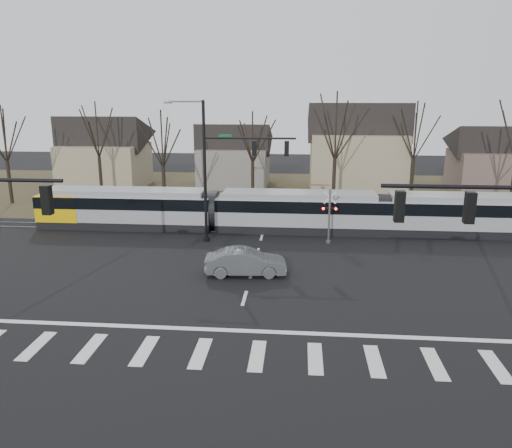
{
  "coord_description": "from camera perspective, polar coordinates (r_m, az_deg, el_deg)",
  "views": [
    {
      "loc": [
        2.79,
        -22.65,
        10.5
      ],
      "look_at": [
        0.0,
        9.0,
        2.3
      ],
      "focal_mm": 35.0,
      "sensor_mm": 36.0,
      "label": 1
    }
  ],
  "objects": [
    {
      "name": "house_a",
      "position": [
        61.36,
        -16.97,
        8.21
      ],
      "size": [
        9.72,
        8.64,
        8.6
      ],
      "color": "gray",
      "rests_on": "ground"
    },
    {
      "name": "rail_pair",
      "position": [
        39.95,
        0.86,
        -0.72
      ],
      "size": [
        90.0,
        1.52,
        0.06
      ],
      "color": "#59595E",
      "rests_on": "ground"
    },
    {
      "name": "signal_pole_far",
      "position": [
        35.86,
        -3.37,
        6.75
      ],
      "size": [
        9.28,
        0.44,
        10.2
      ],
      "color": "black",
      "rests_on": "ground"
    },
    {
      "name": "rail_crossing_signal",
      "position": [
        36.54,
        8.36,
        0.68
      ],
      "size": [
        1.08,
        0.36,
        4.0
      ],
      "color": "#59595B",
      "rests_on": "ground"
    },
    {
      "name": "tram",
      "position": [
        39.64,
        4.62,
        1.63
      ],
      "size": [
        41.65,
        3.09,
        3.16
      ],
      "color": "gray",
      "rests_on": "ground"
    },
    {
      "name": "lane_dashes",
      "position": [
        40.15,
        0.88,
        -0.68
      ],
      "size": [
        0.18,
        30.0,
        0.01
      ],
      "color": "silver",
      "rests_on": "ground"
    },
    {
      "name": "ground",
      "position": [
        25.12,
        -1.83,
        -10.25
      ],
      "size": [
        140.0,
        140.0,
        0.0
      ],
      "primitive_type": "plane",
      "color": "black"
    },
    {
      "name": "crosswalk",
      "position": [
        21.58,
        -3.14,
        -14.65
      ],
      "size": [
        27.0,
        2.6,
        0.01
      ],
      "color": "silver",
      "rests_on": "ground"
    },
    {
      "name": "house_b",
      "position": [
        59.52,
        -2.54,
        8.16
      ],
      "size": [
        8.64,
        7.56,
        7.65
      ],
      "color": "slate",
      "rests_on": "ground"
    },
    {
      "name": "grass_verge",
      "position": [
        55.72,
        2.08,
        3.61
      ],
      "size": [
        140.0,
        28.0,
        0.01
      ],
      "primitive_type": "cube",
      "color": "#38331E",
      "rests_on": "ground"
    },
    {
      "name": "tree_row",
      "position": [
        48.97,
        4.12,
        7.99
      ],
      "size": [
        59.2,
        7.2,
        10.0
      ],
      "color": "black",
      "rests_on": "ground"
    },
    {
      "name": "stop_line",
      "position": [
        23.51,
        -2.37,
        -12.06
      ],
      "size": [
        28.0,
        0.35,
        0.01
      ],
      "primitive_type": "cube",
      "color": "silver",
      "rests_on": "ground"
    },
    {
      "name": "house_d",
      "position": [
        61.77,
        25.29,
        7.03
      ],
      "size": [
        8.64,
        7.56,
        7.65
      ],
      "color": "brown",
      "rests_on": "ground"
    },
    {
      "name": "house_c",
      "position": [
        56.24,
        11.5,
        8.81
      ],
      "size": [
        10.8,
        8.64,
        10.1
      ],
      "color": "gray",
      "rests_on": "ground"
    },
    {
      "name": "sedan",
      "position": [
        30.04,
        -1.19,
        -4.37
      ],
      "size": [
        2.6,
        5.18,
        1.6
      ],
      "primitive_type": "imported",
      "rotation": [
        0.0,
        0.0,
        1.66
      ],
      "color": "#52565A",
      "rests_on": "ground"
    }
  ]
}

